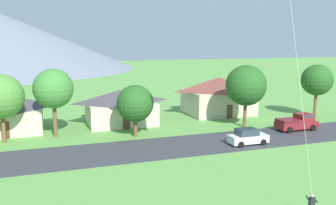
{
  "coord_description": "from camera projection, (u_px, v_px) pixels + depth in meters",
  "views": [
    {
      "loc": [
        -10.49,
        -3.4,
        10.96
      ],
      "look_at": [
        -0.91,
        24.78,
        5.86
      ],
      "focal_mm": 38.23,
      "sensor_mm": 36.0,
      "label": 1
    }
  ],
  "objects": [
    {
      "name": "tree_far_right",
      "position": [
        135.0,
        104.0,
        41.01
      ],
      "size": [
        4.28,
        4.28,
        6.07
      ],
      "color": "brown",
      "rests_on": "ground"
    },
    {
      "name": "tree_right_of_center",
      "position": [
        317.0,
        80.0,
        51.41
      ],
      "size": [
        4.48,
        4.48,
        7.71
      ],
      "color": "brown",
      "rests_on": "ground"
    },
    {
      "name": "parked_car_white_mid_west",
      "position": [
        248.0,
        137.0,
        38.25
      ],
      "size": [
        4.21,
        2.09,
        1.68
      ],
      "color": "white",
      "rests_on": "road_strip"
    },
    {
      "name": "pickup_truck_maroon_west_side",
      "position": [
        297.0,
        122.0,
        44.34
      ],
      "size": [
        5.21,
        2.35,
        1.99
      ],
      "color": "maroon",
      "rests_on": "road_strip"
    },
    {
      "name": "house_right_center",
      "position": [
        218.0,
        95.0,
        54.44
      ],
      "size": [
        10.31,
        7.99,
        5.58
      ],
      "color": "beige",
      "rests_on": "ground"
    },
    {
      "name": "tree_near_right",
      "position": [
        1.0,
        96.0,
        38.46
      ],
      "size": [
        4.84,
        4.84,
        7.54
      ],
      "color": "brown",
      "rests_on": "ground"
    },
    {
      "name": "road_strip",
      "position": [
        158.0,
        148.0,
        37.03
      ],
      "size": [
        160.0,
        7.43,
        0.08
      ],
      "primitive_type": "cube",
      "color": "#38383D",
      "rests_on": "ground"
    },
    {
      "name": "house_left_center",
      "position": [
        8.0,
        112.0,
        43.96
      ],
      "size": [
        8.64,
        8.43,
        4.51
      ],
      "color": "beige",
      "rests_on": "ground"
    },
    {
      "name": "house_leftmost",
      "position": [
        120.0,
        106.0,
        48.11
      ],
      "size": [
        9.42,
        8.05,
        4.53
      ],
      "color": "beige",
      "rests_on": "ground"
    },
    {
      "name": "tree_left_of_center",
      "position": [
        246.0,
        86.0,
        45.39
      ],
      "size": [
        5.2,
        5.2,
        8.03
      ],
      "color": "brown",
      "rests_on": "ground"
    },
    {
      "name": "tree_near_left",
      "position": [
        53.0,
        89.0,
        40.63
      ],
      "size": [
        4.54,
        4.54,
        7.92
      ],
      "color": "brown",
      "rests_on": "ground"
    }
  ]
}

